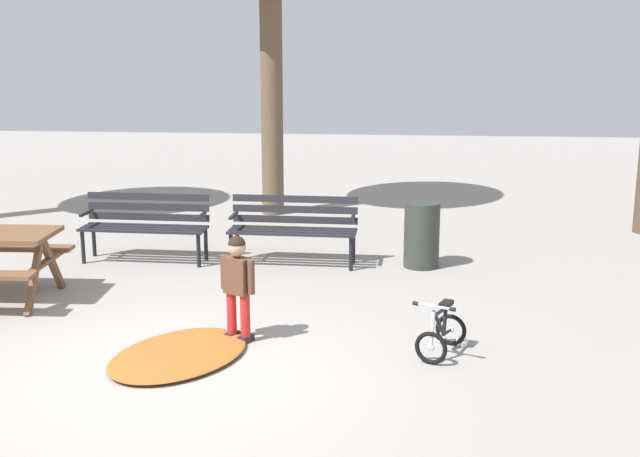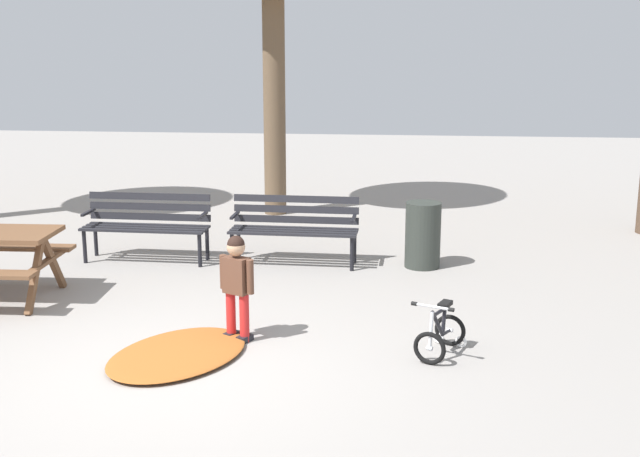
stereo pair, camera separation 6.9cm
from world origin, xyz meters
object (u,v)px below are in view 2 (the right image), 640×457
object	(u,v)px
park_bench_left	(295,224)
child_standing	(237,280)
park_bench_far_left	(147,221)
kids_bicycle	(440,333)
trash_bin	(423,235)

from	to	relation	value
park_bench_left	child_standing	bearing A→B (deg)	-93.56
park_bench_far_left	kids_bicycle	xyz separation A→B (m)	(3.62, -2.90, -0.31)
park_bench_far_left	trash_bin	distance (m)	3.51
trash_bin	child_standing	bearing A→B (deg)	-122.85
park_bench_far_left	park_bench_left	bearing A→B (deg)	0.72
park_bench_left	kids_bicycle	world-z (taller)	park_bench_left
park_bench_far_left	child_standing	distance (m)	3.23
park_bench_left	child_standing	size ratio (longest dim) A/B	1.59
kids_bicycle	trash_bin	size ratio (longest dim) A/B	0.77
child_standing	trash_bin	size ratio (longest dim) A/B	1.24
park_bench_far_left	kids_bicycle	world-z (taller)	park_bench_far_left
park_bench_left	child_standing	distance (m)	2.76
kids_bicycle	child_standing	bearing A→B (deg)	174.77
park_bench_far_left	trash_bin	bearing A→B (deg)	0.40
park_bench_far_left	kids_bicycle	size ratio (longest dim) A/B	2.54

